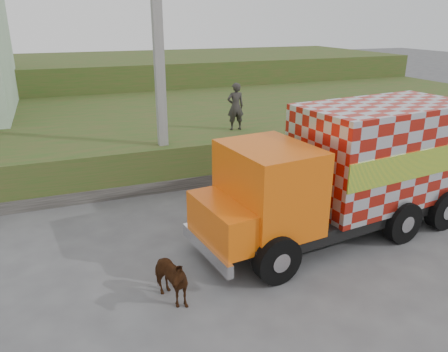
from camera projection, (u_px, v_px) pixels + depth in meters
name	position (u px, v px, depth m)	size (l,w,h in m)	color
ground	(244.00, 238.00, 11.72)	(120.00, 120.00, 0.00)	#474749
embankment	(157.00, 128.00, 20.21)	(40.00, 12.00, 1.50)	#2B521B
embankment_far	(117.00, 79.00, 30.45)	(40.00, 12.00, 3.00)	#2B521B
retaining_strip	(139.00, 188.00, 14.64)	(16.00, 0.50, 0.40)	#595651
utility_pole	(159.00, 67.00, 14.00)	(1.20, 0.30, 8.00)	gray
cargo_truck	(351.00, 170.00, 11.57)	(7.99, 3.49, 3.46)	black
cow	(168.00, 279.00, 8.95)	(0.59, 1.30, 1.09)	#36130D
pedestrian	(235.00, 107.00, 16.56)	(0.66, 0.43, 1.80)	#2C2927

